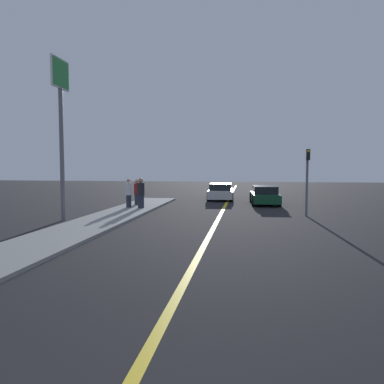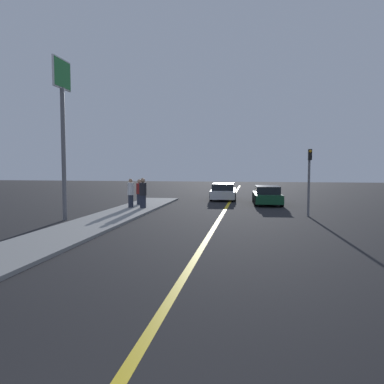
{
  "view_description": "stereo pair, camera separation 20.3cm",
  "coord_description": "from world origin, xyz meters",
  "px_view_note": "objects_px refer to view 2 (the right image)",
  "views": [
    {
      "loc": [
        1.34,
        -1.46,
        2.58
      ],
      "look_at": [
        -0.7,
        12.57,
        1.59
      ],
      "focal_mm": 35.0,
      "sensor_mm": 36.0,
      "label": 1
    },
    {
      "loc": [
        1.54,
        -1.43,
        2.58
      ],
      "look_at": [
        -0.7,
        12.57,
        1.59
      ],
      "focal_mm": 35.0,
      "sensor_mm": 36.0,
      "label": 2
    }
  ],
  "objects_px": {
    "car_near_right_lane": "(267,195)",
    "pedestrian_far_standing": "(131,193)",
    "pedestrian_mid_group": "(143,193)",
    "roadside_sign": "(62,105)",
    "pedestrian_by_sign": "(139,192)",
    "traffic_light": "(309,175)",
    "car_ahead_center": "(223,192)"
  },
  "relations": [
    {
      "from": "pedestrian_by_sign",
      "to": "traffic_light",
      "type": "relative_size",
      "value": 0.47
    },
    {
      "from": "pedestrian_by_sign",
      "to": "car_ahead_center",
      "type": "bearing_deg",
      "value": 49.07
    },
    {
      "from": "pedestrian_mid_group",
      "to": "pedestrian_far_standing",
      "type": "xyz_separation_m",
      "value": [
        -0.8,
        0.19,
        -0.01
      ]
    },
    {
      "from": "car_near_right_lane",
      "to": "pedestrian_far_standing",
      "type": "height_order",
      "value": "pedestrian_far_standing"
    },
    {
      "from": "pedestrian_mid_group",
      "to": "roadside_sign",
      "type": "relative_size",
      "value": 0.23
    },
    {
      "from": "pedestrian_mid_group",
      "to": "traffic_light",
      "type": "bearing_deg",
      "value": -8.87
    },
    {
      "from": "car_ahead_center",
      "to": "roadside_sign",
      "type": "distance_m",
      "value": 14.68
    },
    {
      "from": "car_ahead_center",
      "to": "pedestrian_far_standing",
      "type": "xyz_separation_m",
      "value": [
        -4.95,
        -7.36,
        0.37
      ]
    },
    {
      "from": "traffic_light",
      "to": "pedestrian_far_standing",
      "type": "bearing_deg",
      "value": 170.76
    },
    {
      "from": "car_near_right_lane",
      "to": "car_ahead_center",
      "type": "bearing_deg",
      "value": 132.78
    },
    {
      "from": "car_near_right_lane",
      "to": "pedestrian_far_standing",
      "type": "relative_size",
      "value": 2.57
    },
    {
      "from": "car_ahead_center",
      "to": "roadside_sign",
      "type": "relative_size",
      "value": 0.62
    },
    {
      "from": "car_ahead_center",
      "to": "pedestrian_by_sign",
      "type": "xyz_separation_m",
      "value": [
        -4.93,
        -5.69,
        0.31
      ]
    },
    {
      "from": "pedestrian_far_standing",
      "to": "traffic_light",
      "type": "distance_m",
      "value": 10.18
    },
    {
      "from": "pedestrian_by_sign",
      "to": "traffic_light",
      "type": "bearing_deg",
      "value": -18.29
    },
    {
      "from": "car_ahead_center",
      "to": "traffic_light",
      "type": "bearing_deg",
      "value": -63.27
    },
    {
      "from": "traffic_light",
      "to": "pedestrian_mid_group",
      "type": "bearing_deg",
      "value": 171.13
    },
    {
      "from": "car_near_right_lane",
      "to": "roadside_sign",
      "type": "relative_size",
      "value": 0.58
    },
    {
      "from": "pedestrian_far_standing",
      "to": "roadside_sign",
      "type": "distance_m",
      "value": 6.77
    },
    {
      "from": "roadside_sign",
      "to": "pedestrian_mid_group",
      "type": "bearing_deg",
      "value": 62.2
    },
    {
      "from": "pedestrian_by_sign",
      "to": "roadside_sign",
      "type": "distance_m",
      "value": 8.09
    },
    {
      "from": "roadside_sign",
      "to": "pedestrian_by_sign",
      "type": "bearing_deg",
      "value": 75.66
    },
    {
      "from": "pedestrian_mid_group",
      "to": "roadside_sign",
      "type": "xyz_separation_m",
      "value": [
        -2.45,
        -4.65,
        4.42
      ]
    },
    {
      "from": "pedestrian_mid_group",
      "to": "pedestrian_far_standing",
      "type": "relative_size",
      "value": 1.03
    },
    {
      "from": "pedestrian_far_standing",
      "to": "roadside_sign",
      "type": "relative_size",
      "value": 0.23
    },
    {
      "from": "car_ahead_center",
      "to": "pedestrian_by_sign",
      "type": "bearing_deg",
      "value": -133.47
    },
    {
      "from": "car_near_right_lane",
      "to": "traffic_light",
      "type": "xyz_separation_m",
      "value": [
        1.84,
        -5.8,
        1.53
      ]
    },
    {
      "from": "car_near_right_lane",
      "to": "pedestrian_by_sign",
      "type": "xyz_separation_m",
      "value": [
        -8.12,
        -2.51,
        0.31
      ]
    },
    {
      "from": "car_near_right_lane",
      "to": "pedestrian_by_sign",
      "type": "relative_size",
      "value": 2.72
    },
    {
      "from": "car_ahead_center",
      "to": "pedestrian_by_sign",
      "type": "relative_size",
      "value": 2.89
    },
    {
      "from": "car_near_right_lane",
      "to": "pedestrian_by_sign",
      "type": "height_order",
      "value": "pedestrian_by_sign"
    },
    {
      "from": "roadside_sign",
      "to": "car_near_right_lane",
      "type": "bearing_deg",
      "value": 42.68
    }
  ]
}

